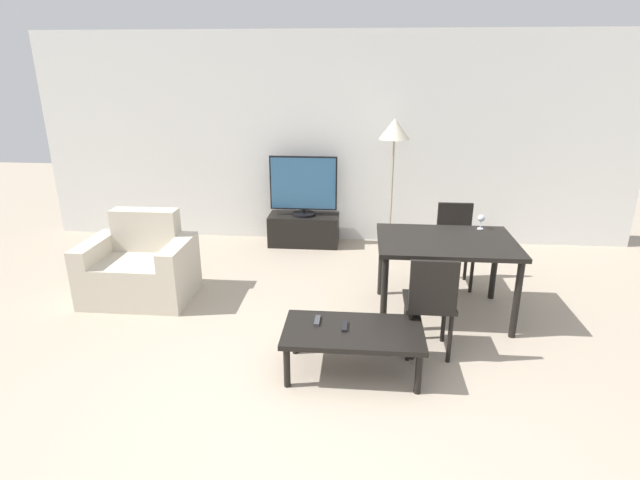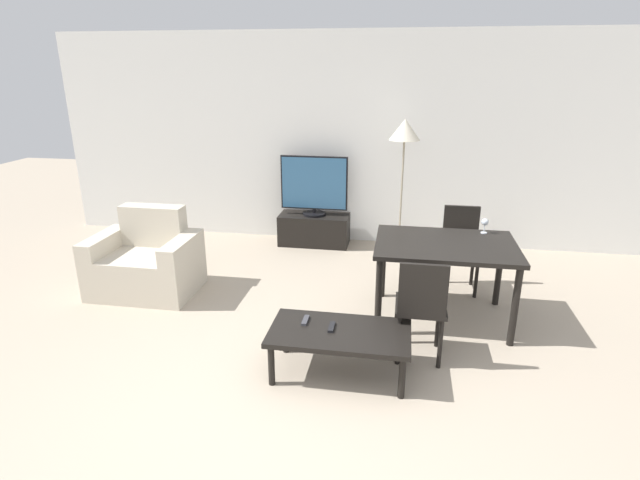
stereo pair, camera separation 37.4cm
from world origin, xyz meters
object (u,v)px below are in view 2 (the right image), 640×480
tv_stand (314,229)px  dining_chair_near (421,304)px  remote_primary (332,327)px  remote_secondary (305,320)px  armchair (146,263)px  wine_glass_left (485,223)px  floor_lamp (405,137)px  dining_chair_far (460,243)px  dining_table (445,252)px  coffee_table (340,336)px  tv (314,186)px

tv_stand → dining_chair_near: size_ratio=1.04×
remote_primary → remote_secondary: same height
armchair → wine_glass_left: wine_glass_left is taller
tv_stand → remote_secondary: 2.86m
dining_chair_near → floor_lamp: 2.61m
dining_chair_far → wine_glass_left: 0.57m
armchair → floor_lamp: bearing=30.3°
armchair → remote_secondary: (1.92, -1.08, 0.07)m
armchair → remote_primary: bearing=-28.3°
dining_table → remote_primary: dining_table is taller
armchair → dining_chair_far: (3.24, 0.63, 0.19)m
dining_chair_far → remote_secondary: bearing=-127.9°
coffee_table → dining_chair_far: 2.09m
remote_secondary → wine_glass_left: (1.48, 1.30, 0.48)m
armchair → floor_lamp: size_ratio=0.62×
tv_stand → wine_glass_left: bearing=-38.5°
dining_chair_near → remote_secondary: 0.92m
tv → dining_chair_far: (1.77, -1.11, -0.30)m
tv_stand → remote_primary: (0.66, -2.89, 0.18)m
armchair → dining_chair_far: size_ratio=1.19×
tv → coffee_table: size_ratio=0.82×
dining_chair_near → remote_primary: bearing=-158.6°
coffee_table → dining_table: (0.82, 1.05, 0.34)m
tv_stand → remote_primary: 2.97m
dining_chair_far → floor_lamp: 1.47m
dining_table → floor_lamp: size_ratio=0.74×
tv_stand → floor_lamp: size_ratio=0.54×
remote_secondary → remote_primary: bearing=-18.3°
dining_chair_near → remote_secondary: size_ratio=5.86×
dining_table → dining_chair_far: dining_chair_far is taller
dining_chair_near → floor_lamp: floor_lamp is taller
armchair → remote_primary: armchair is taller
tv_stand → dining_table: 2.47m
remote_secondary → dining_chair_far: bearing=52.1°
tv_stand → tv: size_ratio=1.05×
armchair → remote_secondary: bearing=-29.3°
coffee_table → remote_secondary: size_ratio=7.12×
armchair → tv_stand: (1.48, 1.75, -0.10)m
coffee_table → dining_chair_far: (1.04, 1.81, 0.17)m
dining_chair_far → remote_secondary: (-1.33, -1.71, -0.12)m
tv_stand → remote_primary: tv_stand is taller
dining_chair_far → wine_glass_left: bearing=-69.3°
tv_stand → wine_glass_left: wine_glass_left is taller
tv_stand → remote_secondary: tv_stand is taller
tv_stand → floor_lamp: 1.72m
armchair → floor_lamp: floor_lamp is taller
armchair → remote_secondary: 2.20m
dining_chair_near → floor_lamp: (-0.20, 2.40, 0.98)m
dining_chair_near → dining_chair_far: same height
dining_table → tv_stand: bearing=129.5°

